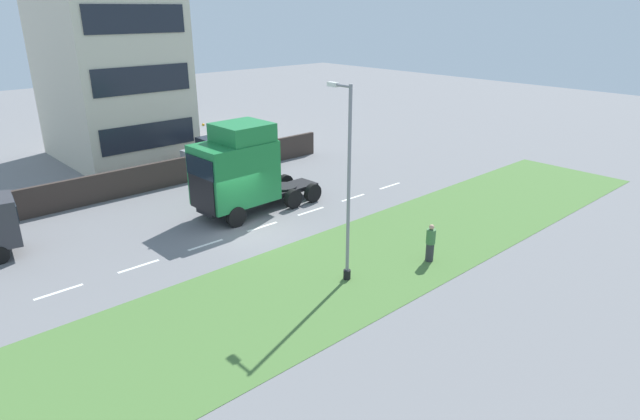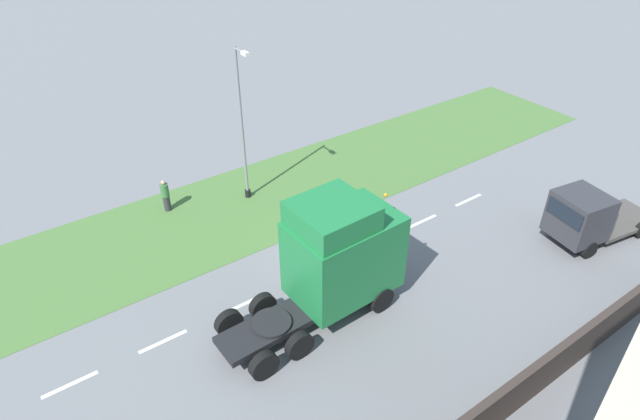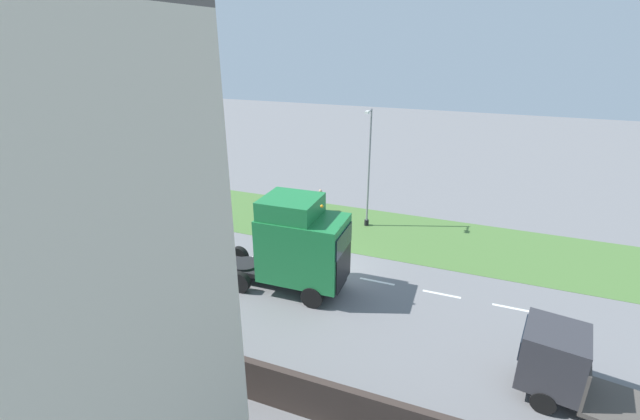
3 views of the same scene
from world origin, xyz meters
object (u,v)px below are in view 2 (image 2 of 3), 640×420
object	(u,v)px
lorry_cab	(338,256)
pedestrian	(166,196)
lamp_post	(243,133)
flatbed_truck	(585,217)

from	to	relation	value
lorry_cab	pedestrian	distance (m)	10.47
lorry_cab	lamp_post	distance (m)	8.82
lamp_post	pedestrian	world-z (taller)	lamp_post
pedestrian	lamp_post	bearing A→B (deg)	70.99
flatbed_truck	pedestrian	bearing A→B (deg)	56.25
lamp_post	pedestrian	xyz separation A→B (m)	(-1.29, -3.75, -2.79)
lorry_cab	lamp_post	xyz separation A→B (m)	(-8.68, 0.97, 1.21)
lorry_cab	flatbed_truck	bearing A→B (deg)	73.15
flatbed_truck	pedestrian	size ratio (longest dim) A/B	3.46
flatbed_truck	lamp_post	xyz separation A→B (m)	(-11.73, -10.18, 2.24)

